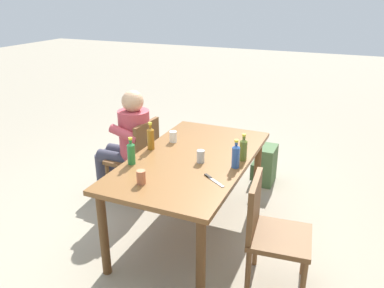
% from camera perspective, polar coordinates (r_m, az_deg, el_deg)
% --- Properties ---
extents(ground_plane, '(24.00, 24.00, 0.00)m').
position_cam_1_polar(ground_plane, '(3.65, 0.00, -12.92)').
color(ground_plane, gray).
extents(dining_table, '(1.72, 0.96, 0.76)m').
position_cam_1_polar(dining_table, '(3.32, 0.00, -3.32)').
color(dining_table, brown).
rests_on(dining_table, ground_plane).
extents(chair_near_left, '(0.46, 0.46, 0.87)m').
position_cam_1_polar(chair_near_left, '(4.03, -8.06, -1.68)').
color(chair_near_left, brown).
rests_on(chair_near_left, ground_plane).
extents(chair_far_right, '(0.48, 0.48, 0.87)m').
position_cam_1_polar(chair_far_right, '(2.88, 11.49, -12.30)').
color(chair_far_right, brown).
rests_on(chair_far_right, ground_plane).
extents(person_in_white_shirt, '(0.47, 0.61, 1.18)m').
position_cam_1_polar(person_in_white_shirt, '(4.03, -9.49, 0.78)').
color(person_in_white_shirt, '#B7424C').
rests_on(person_in_white_shirt, ground_plane).
extents(bottle_blue, '(0.06, 0.06, 0.24)m').
position_cam_1_polar(bottle_blue, '(3.07, 6.56, -1.73)').
color(bottle_blue, '#2D56A3').
rests_on(bottle_blue, dining_table).
extents(bottle_amber, '(0.06, 0.06, 0.25)m').
position_cam_1_polar(bottle_amber, '(3.42, -6.20, 0.94)').
color(bottle_amber, '#996019').
rests_on(bottle_amber, dining_table).
extents(bottle_green, '(0.06, 0.06, 0.23)m').
position_cam_1_polar(bottle_green, '(3.15, -9.09, -1.28)').
color(bottle_green, '#287A38').
rests_on(bottle_green, dining_table).
extents(bottle_olive, '(0.06, 0.06, 0.23)m').
position_cam_1_polar(bottle_olive, '(3.21, 7.69, -0.74)').
color(bottle_olive, '#566623').
rests_on(bottle_olive, dining_table).
extents(cup_steel, '(0.06, 0.06, 0.11)m').
position_cam_1_polar(cup_steel, '(3.16, 1.30, -1.85)').
color(cup_steel, '#B2B7BC').
rests_on(cup_steel, dining_table).
extents(cup_terracotta, '(0.07, 0.07, 0.11)m').
position_cam_1_polar(cup_terracotta, '(2.84, -7.62, -4.93)').
color(cup_terracotta, '#BC6B47').
rests_on(cup_terracotta, dining_table).
extents(cup_white, '(0.07, 0.07, 0.11)m').
position_cam_1_polar(cup_white, '(3.59, -2.84, 1.10)').
color(cup_white, white).
rests_on(cup_white, dining_table).
extents(table_knife, '(0.16, 0.21, 0.01)m').
position_cam_1_polar(table_knife, '(2.89, 3.09, -5.31)').
color(table_knife, silver).
rests_on(table_knife, dining_table).
extents(backpack_by_far_side, '(0.31, 0.26, 0.44)m').
position_cam_1_polar(backpack_by_far_side, '(4.49, 10.88, -3.15)').
color(backpack_by_far_side, '#47663D').
rests_on(backpack_by_far_side, ground_plane).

